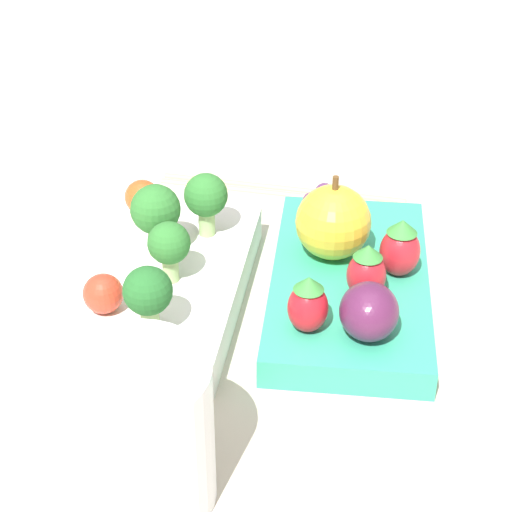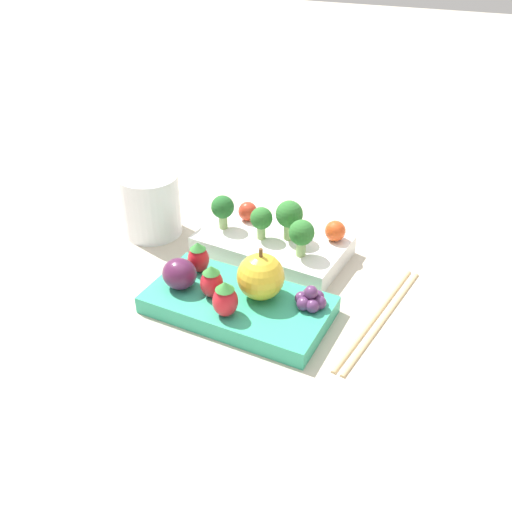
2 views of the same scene
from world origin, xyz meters
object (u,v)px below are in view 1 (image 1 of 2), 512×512
strawberry_0 (308,304)px  broccoli_floret_2 (148,293)px  drinking_cup (136,434)px  bento_box_fruit (349,284)px  cherry_tomato_1 (142,197)px  apple (333,222)px  cherry_tomato_0 (103,294)px  broccoli_floret_1 (206,197)px  strawberry_2 (400,248)px  broccoli_floret_3 (156,212)px  strawberry_1 (367,272)px  bento_box_savoury (162,286)px  grape_cluster (324,203)px  broccoli_floret_0 (169,245)px  plum (369,312)px  chopsticks_pair (281,189)px

strawberry_0 → broccoli_floret_2: bearing=98.2°
drinking_cup → bento_box_fruit: bearing=-32.7°
cherry_tomato_1 → apple: apple is taller
cherry_tomato_1 → cherry_tomato_0: bearing=177.4°
broccoli_floret_1 → strawberry_2: bearing=-105.7°
cherry_tomato_0 → cherry_tomato_1: same height
broccoli_floret_3 → strawberry_1: 0.15m
bento_box_savoury → broccoli_floret_3: bearing=11.3°
cherry_tomato_0 → grape_cluster: cherry_tomato_0 is taller
grape_cluster → apple: bearing=-175.6°
broccoli_floret_1 → bento_box_fruit: bearing=-110.5°
broccoli_floret_0 → strawberry_0: (-0.04, -0.09, -0.01)m
broccoli_floret_3 → strawberry_2: (-0.01, -0.17, -0.02)m
broccoli_floret_3 → broccoli_floret_2: bearing=-175.0°
broccoli_floret_1 → strawberry_1: size_ratio=1.20×
plum → broccoli_floret_3: bearing=60.5°
cherry_tomato_0 → cherry_tomato_1: 0.12m
drinking_cup → bento_box_savoury: bearing=4.1°
broccoli_floret_3 → apple: 0.12m
drinking_cup → plum: bearing=-47.6°
chopsticks_pair → broccoli_floret_1: bearing=155.0°
strawberry_0 → chopsticks_pair: bearing=5.2°
broccoli_floret_3 → drinking_cup: drinking_cup is taller
plum → chopsticks_pair: bearing=14.5°
cherry_tomato_0 → chopsticks_pair: cherry_tomato_0 is taller
broccoli_floret_3 → plum: 0.16m
broccoli_floret_2 → broccoli_floret_3: broccoli_floret_3 is taller
grape_cluster → drinking_cup: 0.28m
broccoli_floret_1 → strawberry_2: size_ratio=1.13×
broccoli_floret_3 → apple: size_ratio=0.85×
broccoli_floret_1 → cherry_tomato_1: broccoli_floret_1 is taller
bento_box_savoury → chopsticks_pair: size_ratio=0.95×
bento_box_savoury → drinking_cup: 0.17m
broccoli_floret_1 → broccoli_floret_3: 0.04m
bento_box_savoury → plum: size_ratio=5.01×
bento_box_fruit → broccoli_floret_0: bearing=100.2°
broccoli_floret_1 → plum: size_ratio=1.20×
bento_box_savoury → broccoli_floret_0: size_ratio=4.59×
broccoli_floret_1 → broccoli_floret_3: broccoli_floret_3 is taller
cherry_tomato_0 → strawberry_1: strawberry_1 is taller
cherry_tomato_1 → drinking_cup: (-0.25, -0.04, 0.00)m
broccoli_floret_3 → grape_cluster: bearing=-59.8°
broccoli_floret_2 → chopsticks_pair: (0.23, -0.08, -0.05)m
bento_box_savoury → broccoli_floret_2: broccoli_floret_2 is taller
strawberry_1 → drinking_cup: 0.20m
bento_box_savoury → drinking_cup: (-0.17, -0.01, 0.03)m
cherry_tomato_0 → drinking_cup: size_ratio=0.30×
strawberry_1 → strawberry_2: (0.03, -0.02, 0.00)m
grape_cluster → strawberry_2: bearing=-148.1°
broccoli_floret_0 → plum: size_ratio=1.09×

